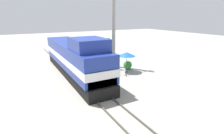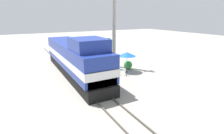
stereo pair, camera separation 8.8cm
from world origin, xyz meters
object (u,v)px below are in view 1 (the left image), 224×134
locomotive (75,58)px  billboard_sign (103,46)px  utility_pole (114,24)px  vendor_umbrella (127,54)px  person_bystander (107,69)px  bicycle (119,72)px

locomotive → billboard_sign: 4.22m
utility_pole → billboard_sign: (-1.81, -0.32, -2.76)m
utility_pole → vendor_umbrella: (0.22, -2.91, -3.54)m
locomotive → vendor_umbrella: locomotive is taller
billboard_sign → person_bystander: (-0.84, -2.86, -2.16)m
person_bystander → bicycle: (1.31, -0.42, -0.48)m
person_bystander → bicycle: bearing=-17.9°
locomotive → person_bystander: (3.17, -2.01, -1.17)m
utility_pole → bicycle: (-1.33, -3.61, -5.40)m
vendor_umbrella → bicycle: (-1.56, -0.70, -1.86)m
person_bystander → bicycle: 1.46m
utility_pole → billboard_sign: bearing=-169.9°
utility_pole → vendor_umbrella: utility_pole is taller
locomotive → utility_pole: utility_pole is taller
vendor_umbrella → billboard_sign: bearing=128.1°
vendor_umbrella → bicycle: 2.52m
billboard_sign → person_bystander: size_ratio=2.50×
vendor_umbrella → billboard_sign: (-2.03, 2.59, 0.78)m
locomotive → vendor_umbrella: size_ratio=6.60×
locomotive → bicycle: 5.36m
locomotive → bicycle: size_ratio=8.65×
bicycle → vendor_umbrella: bearing=160.0°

